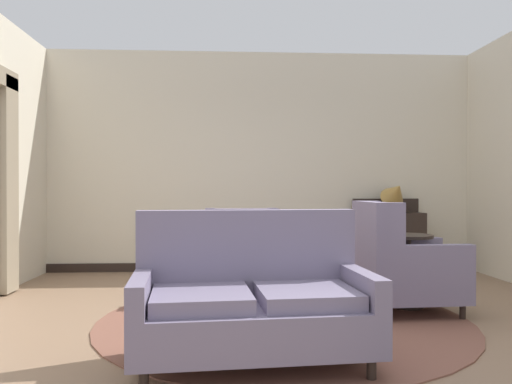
% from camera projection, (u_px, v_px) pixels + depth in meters
% --- Properties ---
extents(ground, '(8.66, 8.66, 0.00)m').
position_uv_depth(ground, '(288.00, 330.00, 4.15)').
color(ground, '#896B51').
extents(wall_back, '(6.26, 0.08, 3.12)m').
position_uv_depth(wall_back, '(262.00, 161.00, 7.23)').
color(wall_back, beige).
rests_on(wall_back, ground).
extents(baseboard_back, '(6.10, 0.03, 0.12)m').
position_uv_depth(baseboard_back, '(262.00, 266.00, 7.19)').
color(baseboard_back, black).
rests_on(baseboard_back, ground).
extents(area_rug, '(3.26, 3.26, 0.01)m').
position_uv_depth(area_rug, '(284.00, 320.00, 4.45)').
color(area_rug, brown).
rests_on(area_rug, ground).
extents(coffee_table, '(0.82, 0.82, 0.45)m').
position_uv_depth(coffee_table, '(277.00, 282.00, 4.34)').
color(coffee_table, black).
rests_on(coffee_table, ground).
extents(porcelain_vase, '(0.17, 0.17, 0.38)m').
position_uv_depth(porcelain_vase, '(271.00, 253.00, 4.36)').
color(porcelain_vase, '#4C7A66').
rests_on(porcelain_vase, coffee_table).
extents(settee, '(1.62, 0.93, 1.02)m').
position_uv_depth(settee, '(252.00, 302.00, 3.35)').
color(settee, slate).
rests_on(settee, ground).
extents(armchair_foreground_right, '(0.93, 0.76, 1.05)m').
position_uv_depth(armchair_foreground_right, '(401.00, 266.00, 4.71)').
color(armchair_foreground_right, slate).
rests_on(armchair_foreground_right, ground).
extents(armchair_near_sideboard, '(0.80, 0.90, 0.96)m').
position_uv_depth(armchair_near_sideboard, '(241.00, 258.00, 5.52)').
color(armchair_near_sideboard, slate).
rests_on(armchair_near_sideboard, ground).
extents(side_table, '(0.49, 0.49, 0.72)m').
position_uv_depth(side_table, '(407.00, 264.00, 4.93)').
color(side_table, black).
rests_on(side_table, ground).
extents(sideboard, '(0.95, 0.35, 1.03)m').
position_uv_depth(sideboard, '(389.00, 238.00, 7.05)').
color(sideboard, black).
rests_on(sideboard, ground).
extents(gramophone, '(0.38, 0.47, 0.51)m').
position_uv_depth(gramophone, '(394.00, 195.00, 6.96)').
color(gramophone, black).
rests_on(gramophone, sideboard).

